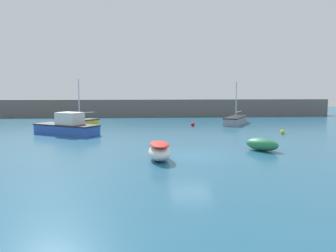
{
  "coord_description": "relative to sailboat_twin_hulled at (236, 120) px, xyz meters",
  "views": [
    {
      "loc": [
        -2.94,
        -19.94,
        4.03
      ],
      "look_at": [
        -0.81,
        8.0,
        1.0
      ],
      "focal_mm": 35.0,
      "sensor_mm": 36.0,
      "label": 1
    }
  ],
  "objects": [
    {
      "name": "harbor_breakwater",
      "position": [
        -8.23,
        14.24,
        0.84
      ],
      "size": [
        53.91,
        3.87,
        2.65
      ],
      "primitive_type": "cube",
      "color": "#66605B",
      "rests_on": "ground_plane"
    },
    {
      "name": "sailboat_short_mast",
      "position": [
        -18.04,
        -2.73,
        -0.0
      ],
      "size": [
        3.99,
        4.37,
        5.27
      ],
      "rotation": [
        0.0,
        0.0,
        4.03
      ],
      "color": "yellow",
      "rests_on": "ground_plane"
    },
    {
      "name": "fishing_dinghy_green",
      "position": [
        -3.18,
        -17.37,
        -0.05
      ],
      "size": [
        2.39,
        2.59,
        0.86
      ],
      "rotation": [
        0.0,
        0.0,
        5.38
      ],
      "color": "#287A4C",
      "rests_on": "ground_plane"
    },
    {
      "name": "motorboat_grey_hull",
      "position": [
        -18.17,
        -8.03,
        0.25
      ],
      "size": [
        6.56,
        5.27,
        2.06
      ],
      "rotation": [
        0.0,
        0.0,
        2.57
      ],
      "color": "#2D56B7",
      "rests_on": "ground_plane"
    },
    {
      "name": "mooring_buoy_yellow",
      "position": [
        1.84,
        -9.19,
        -0.28
      ],
      "size": [
        0.4,
        0.4,
        0.4
      ],
      "primitive_type": "sphere",
      "color": "yellow",
      "rests_on": "ground_plane"
    },
    {
      "name": "rowboat_with_red_cover",
      "position": [
        -10.24,
        -19.86,
        0.05
      ],
      "size": [
        1.41,
        2.77,
        1.05
      ],
      "rotation": [
        0.0,
        0.0,
        4.76
      ],
      "color": "white",
      "rests_on": "ground_plane"
    },
    {
      "name": "sailboat_twin_hulled",
      "position": [
        0.0,
        0.0,
        0.0
      ],
      "size": [
        4.38,
        6.17,
        5.06
      ],
      "rotation": [
        0.0,
        0.0,
        4.22
      ],
      "color": "gray",
      "rests_on": "ground_plane"
    },
    {
      "name": "mooring_buoy_red",
      "position": [
        -5.53,
        -1.88,
        -0.26
      ],
      "size": [
        0.44,
        0.44,
        0.44
      ],
      "primitive_type": "sphere",
      "color": "red",
      "rests_on": "ground_plane"
    },
    {
      "name": "ground_plane",
      "position": [
        -8.23,
        -18.7,
        -0.58
      ],
      "size": [
        120.0,
        120.0,
        0.2
      ],
      "primitive_type": "cube",
      "color": "#235B7A"
    }
  ]
}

